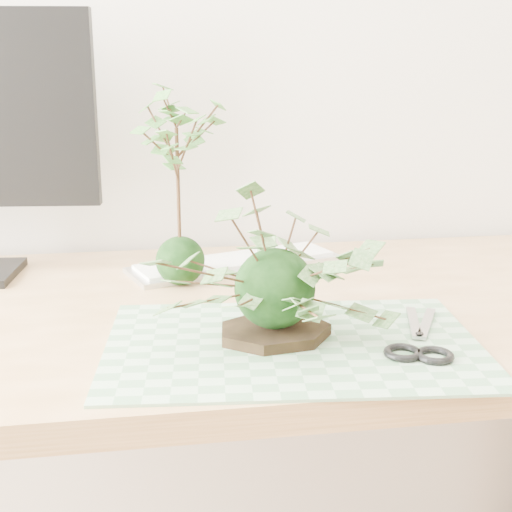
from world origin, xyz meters
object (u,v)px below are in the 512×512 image
ivy_kokedama (275,251)px  keyboard (236,263)px  maple_kokedama (177,141)px  desk (235,354)px

ivy_kokedama → keyboard: (-0.00, 0.36, -0.12)m
keyboard → maple_kokedama: bearing=-157.4°
desk → keyboard: bearing=81.8°
ivy_kokedama → keyboard: size_ratio=0.97×
keyboard → ivy_kokedama: bearing=-107.7°
ivy_kokedama → keyboard: ivy_kokedama is taller
maple_kokedama → keyboard: (0.11, 0.09, -0.24)m
desk → ivy_kokedama: size_ratio=4.02×
desk → maple_kokedama: (-0.08, 0.11, 0.33)m
desk → keyboard: keyboard is taller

